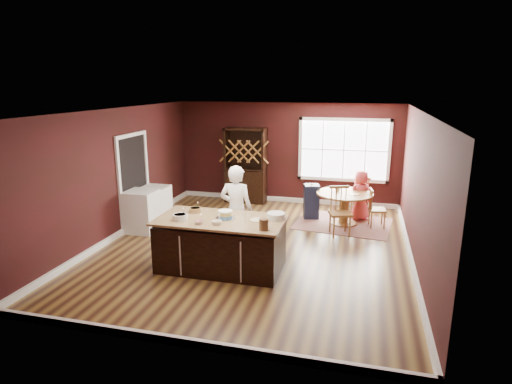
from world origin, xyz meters
TOP-DOWN VIEW (x-y plane):
  - room_shell at (0.00, 0.00)m, footprint 7.00×7.00m
  - window at (1.50, 3.47)m, footprint 2.36×0.10m
  - doorway at (-2.97, 0.60)m, footprint 0.08×1.26m
  - kitchen_island at (-0.32, -1.14)m, footprint 2.21×1.16m
  - dining_table at (1.64, 1.90)m, footprint 1.29×1.29m
  - baker at (-0.26, -0.41)m, footprint 0.64×0.43m
  - layer_cake at (-0.25, -1.10)m, footprint 0.35×0.35m
  - bowl_blue at (-0.97, -1.36)m, footprint 0.25×0.25m
  - bowl_yellow at (-0.89, -0.88)m, footprint 0.22×0.22m
  - bowl_pink at (-0.58, -1.49)m, footprint 0.15×0.15m
  - bowl_olive at (-0.28, -1.44)m, footprint 0.16×0.16m
  - drinking_glass at (0.12, -1.19)m, footprint 0.08×0.08m
  - dinner_plate at (0.32, -1.07)m, footprint 0.26×0.26m
  - white_tub at (0.61, -0.91)m, footprint 0.32×0.32m
  - stoneware_crock at (0.54, -1.51)m, footprint 0.15×0.15m
  - toy_figurine at (0.45, -1.32)m, footprint 0.05×0.05m
  - rug at (1.64, 1.90)m, footprint 2.31×1.90m
  - chair_east at (2.39, 1.87)m, footprint 0.42×0.43m
  - chair_south at (1.60, 1.12)m, footprint 0.56×0.55m
  - chair_north at (1.98, 2.70)m, footprint 0.49×0.47m
  - seated_woman at (2.00, 2.33)m, footprint 0.70×0.65m
  - high_chair at (0.85, 2.17)m, footprint 0.43×0.43m
  - toddler at (0.89, 2.25)m, footprint 0.18×0.14m
  - table_plate at (1.88, 1.77)m, footprint 0.20×0.20m
  - table_cup at (1.46, 2.07)m, footprint 0.15×0.15m
  - hutch at (-1.10, 3.22)m, footprint 1.11×0.46m
  - washer at (-2.64, 0.28)m, footprint 0.64×0.62m
  - dryer at (-2.64, 0.92)m, footprint 0.60×0.58m

SIDE VIEW (x-z plane):
  - rug at x=1.64m, z-range 0.00..0.01m
  - dryer at x=-2.64m, z-range 0.00..0.87m
  - high_chair at x=0.85m, z-range 0.00..0.87m
  - kitchen_island at x=-0.32m, z-range -0.02..0.90m
  - chair_east at x=2.39m, z-range 0.00..0.90m
  - washer at x=-2.64m, z-range 0.00..0.92m
  - chair_north at x=1.98m, z-range 0.00..1.00m
  - chair_south at x=1.60m, z-range 0.00..1.07m
  - dining_table at x=1.64m, z-range 0.16..0.91m
  - seated_woman at x=2.00m, z-range 0.00..1.20m
  - table_plate at x=1.88m, z-range 0.75..0.76m
  - table_cup at x=1.46m, z-range 0.75..0.85m
  - toddler at x=0.89m, z-range 0.68..0.94m
  - baker at x=-0.26m, z-range 0.00..1.73m
  - dinner_plate at x=0.32m, z-range 0.92..0.94m
  - bowl_pink at x=-0.58m, z-range 0.92..0.97m
  - bowl_olive at x=-0.28m, z-range 0.92..0.98m
  - toy_figurine at x=0.45m, z-range 0.92..1.00m
  - bowl_yellow at x=-0.89m, z-range 0.92..1.00m
  - bowl_blue at x=-0.97m, z-range 0.92..1.02m
  - white_tub at x=0.61m, z-range 0.92..1.03m
  - layer_cake at x=-0.25m, z-range 0.92..1.06m
  - drinking_glass at x=0.12m, z-range 0.92..1.07m
  - stoneware_crock at x=0.54m, z-range 0.92..1.10m
  - hutch at x=-1.10m, z-range 0.00..2.04m
  - doorway at x=-2.97m, z-range -0.04..2.09m
  - room_shell at x=0.00m, z-range -2.15..4.85m
  - window at x=1.50m, z-range 0.67..2.33m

